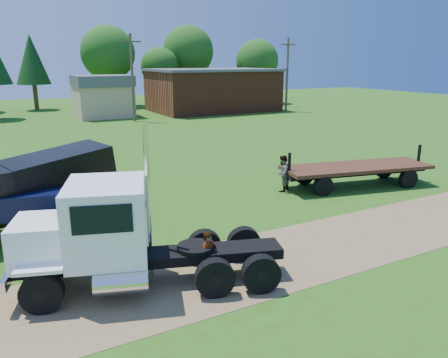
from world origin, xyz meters
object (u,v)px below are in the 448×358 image
orange_pickup (77,194)px  flatbed_trailer (356,170)px  black_dump_truck (26,189)px  spectator_a (209,257)px  white_semi_tractor (111,236)px

orange_pickup → flatbed_trailer: bearing=-116.0°
black_dump_truck → spectator_a: bearing=-70.8°
orange_pickup → flatbed_trailer: 13.74m
white_semi_tractor → spectator_a: bearing=-3.3°
orange_pickup → spectator_a: 8.41m
black_dump_truck → flatbed_trailer: bearing=-18.0°
flatbed_trailer → white_semi_tractor: bearing=-149.8°
flatbed_trailer → orange_pickup: bearing=-178.8°
flatbed_trailer → spectator_a: 12.47m
flatbed_trailer → spectator_a: (-11.22, -5.44, -0.08)m
spectator_a → flatbed_trailer: bearing=8.6°
white_semi_tractor → black_dump_truck: 5.89m
black_dump_truck → orange_pickup: (2.02, 1.46, -0.88)m
orange_pickup → white_semi_tractor: bearing=162.8°
white_semi_tractor → flatbed_trailer: bearing=36.1°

